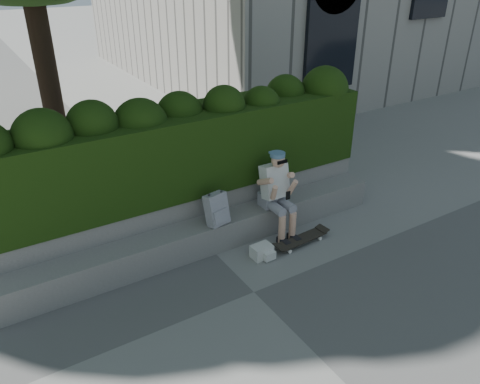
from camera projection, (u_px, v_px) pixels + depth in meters
ground at (254, 292)px, 6.19m from camera, size 80.00×80.00×0.00m
bench_ledge at (209, 235)px, 7.04m from camera, size 6.00×0.45×0.45m
planter_wall at (194, 213)px, 7.33m from camera, size 6.00×0.50×0.75m
hedge at (184, 150)px, 7.06m from camera, size 6.00×1.00×1.20m
person at (277, 191)px, 7.18m from camera, size 0.40×0.76×1.38m
skateboard at (301, 239)px, 7.20m from camera, size 0.91×0.28×0.09m
backpack_plaid at (217, 209)px, 6.80m from camera, size 0.35×0.23×0.47m
backpack_ground at (262, 251)px, 6.87m from camera, size 0.31×0.22×0.20m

